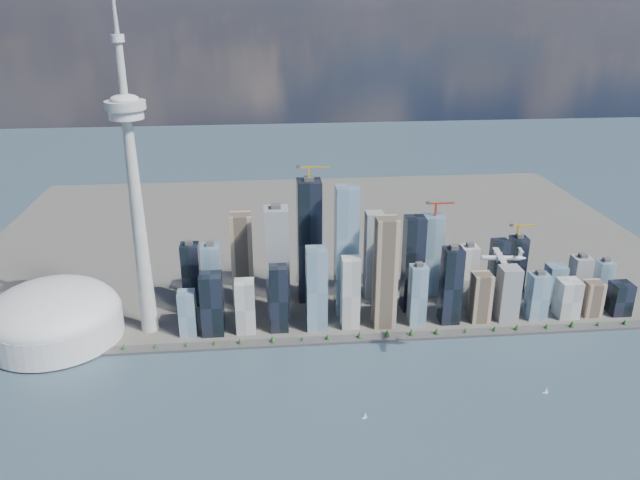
{
  "coord_description": "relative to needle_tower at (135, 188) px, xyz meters",
  "views": [
    {
      "loc": [
        -116.05,
        -579.22,
        496.28
      ],
      "look_at": [
        -34.61,
        260.0,
        164.35
      ],
      "focal_mm": 35.0,
      "sensor_mm": 36.0,
      "label": 1
    }
  ],
  "objects": [
    {
      "name": "ground",
      "position": [
        300.0,
        -310.0,
        -235.84
      ],
      "size": [
        4000.0,
        4000.0,
        0.0
      ],
      "primitive_type": "plane",
      "color": "#2E4551",
      "rests_on": "ground"
    },
    {
      "name": "seawall",
      "position": [
        300.0,
        -60.0,
        -233.84
      ],
      "size": [
        1100.0,
        22.0,
        4.0
      ],
      "primitive_type": "cube",
      "color": "#383838",
      "rests_on": "ground"
    },
    {
      "name": "land",
      "position": [
        300.0,
        390.0,
        -234.34
      ],
      "size": [
        1400.0,
        900.0,
        3.0
      ],
      "primitive_type": "cube",
      "color": "#4C4C47",
      "rests_on": "ground"
    },
    {
      "name": "shoreline_trees",
      "position": [
        300.0,
        -60.0,
        -227.06
      ],
      "size": [
        960.53,
        7.2,
        8.8
      ],
      "color": "#3F2D1E",
      "rests_on": "seawall"
    },
    {
      "name": "skyscraper_cluster",
      "position": [
        359.62,
        26.82,
        -162.17
      ],
      "size": [
        736.0,
        142.0,
        238.75
      ],
      "color": "black",
      "rests_on": "land"
    },
    {
      "name": "needle_tower",
      "position": [
        0.0,
        0.0,
        0.0
      ],
      "size": [
        56.0,
        56.0,
        550.5
      ],
      "color": "#A0A09B",
      "rests_on": "land"
    },
    {
      "name": "dome_stadium",
      "position": [
        -140.0,
        -10.0,
        -196.4
      ],
      "size": [
        200.0,
        200.0,
        86.0
      ],
      "color": "silver",
      "rests_on": "land"
    },
    {
      "name": "airplane",
      "position": [
        495.71,
        -161.28,
        -61.07
      ],
      "size": [
        62.06,
        55.05,
        15.13
      ],
      "rotation": [
        0.0,
        0.0,
        -0.14
      ],
      "color": "silver",
      "rests_on": "ground"
    },
    {
      "name": "sailboat_west",
      "position": [
        302.97,
        -249.99,
        -232.93
      ],
      "size": [
        6.57,
        2.47,
        9.07
      ],
      "rotation": [
        0.0,
        0.0,
        0.13
      ],
      "color": "white",
      "rests_on": "ground"
    },
    {
      "name": "sailboat_east",
      "position": [
        552.59,
        -221.13,
        -232.55
      ],
      "size": [
        7.42,
        3.28,
        10.26
      ],
      "rotation": [
        0.0,
        0.0,
        -0.22
      ],
      "color": "white",
      "rests_on": "ground"
    }
  ]
}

